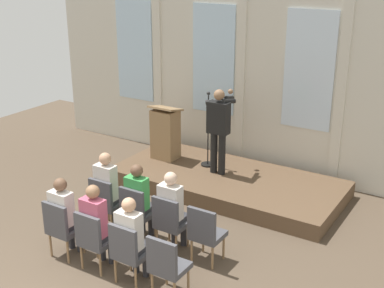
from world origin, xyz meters
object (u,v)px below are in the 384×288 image
audience_r0_c1 (139,197)px  chair_r0_c3 (205,231)px  chair_r0_c0 (106,201)px  chair_r1_c2 (129,250)px  lectern (165,133)px  chair_r1_c3 (167,264)px  mic_stand (208,150)px  audience_r1_c0 (65,213)px  chair_r1_c1 (94,237)px  audience_r1_c1 (97,222)px  audience_r1_c2 (132,235)px  chair_r1_c0 (62,226)px  speaker (219,125)px  audience_r0_c0 (108,187)px  chair_r0_c2 (169,220)px  chair_r0_c1 (136,210)px  audience_r0_c2 (172,207)px

audience_r0_c1 → chair_r0_c3: size_ratio=1.39×
chair_r0_c0 → chair_r1_c2: same height
lectern → chair_r1_c3: bearing=-55.1°
chair_r1_c3 → chair_r0_c3: bearing=90.0°
mic_stand → chair_r1_c2: (0.91, -3.72, -0.11)m
audience_r1_c0 → chair_r1_c1: size_ratio=1.38×
audience_r0_c1 → chair_r1_c2: size_ratio=1.39×
mic_stand → audience_r1_c0: size_ratio=1.20×
lectern → audience_r1_c0: 3.57m
audience_r1_c1 → audience_r1_c2: size_ratio=1.02×
lectern → audience_r1_c2: 3.99m
audience_r1_c1 → chair_r1_c3: 1.30m
chair_r1_c0 → audience_r1_c0: audience_r1_c0 is taller
chair_r0_c3 → speaker: bearing=115.4°
chair_r0_c3 → chair_r1_c3: same height
audience_r0_c0 → chair_r0_c2: 1.30m
lectern → chair_r0_c2: (1.87, -2.60, -0.32)m
chair_r1_c0 → chair_r1_c2: 1.28m
chair_r1_c2 → audience_r1_c2: audience_r1_c2 is taller
audience_r0_c1 → audience_r1_c2: audience_r1_c2 is taller
audience_r1_c2 → chair_r1_c3: audience_r1_c2 is taller
chair_r0_c0 → chair_r1_c2: bearing=-38.0°
audience_r0_c1 → chair_r1_c2: audience_r0_c1 is taller
chair_r0_c1 → audience_r0_c2: 0.68m
audience_r0_c2 → chair_r1_c0: bearing=-139.8°
lectern → audience_r0_c1: bearing=-63.9°
chair_r0_c2 → chair_r1_c3: (0.64, -1.00, 0.00)m
audience_r0_c0 → audience_r0_c2: size_ratio=1.04×
chair_r0_c0 → audience_r1_c0: audience_r1_c0 is taller
speaker → chair_r1_c2: (0.54, -3.49, -0.76)m
audience_r0_c1 → chair_r1_c1: bearing=-90.0°
speaker → audience_r0_c2: size_ratio=1.28×
speaker → chair_r0_c0: (-0.74, -2.49, -0.76)m
chair_r0_c1 → mic_stand: bearing=95.6°
chair_r1_c1 → audience_r1_c1: audience_r1_c1 is taller
audience_r0_c0 → chair_r0_c2: size_ratio=1.46×
audience_r0_c2 → audience_r1_c0: bearing=-142.0°
speaker → audience_r0_c1: bearing=-92.3°
chair_r0_c0 → chair_r0_c3: bearing=0.0°
mic_stand → audience_r1_c2: (0.91, -3.64, 0.09)m
chair_r1_c2 → chair_r0_c0: bearing=142.0°
audience_r1_c2 → audience_r1_c0: bearing=180.0°
chair_r0_c0 → chair_r1_c2: size_ratio=1.00×
lectern → chair_r0_c1: lectern is taller
speaker → mic_stand: size_ratio=1.09×
audience_r0_c0 → chair_r1_c3: 2.22m
audience_r0_c2 → chair_r0_c3: (0.64, -0.08, -0.20)m
mic_stand → audience_r0_c2: (0.91, -2.64, 0.09)m
speaker → chair_r0_c1: size_ratio=1.80×
mic_stand → chair_r1_c2: 3.83m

